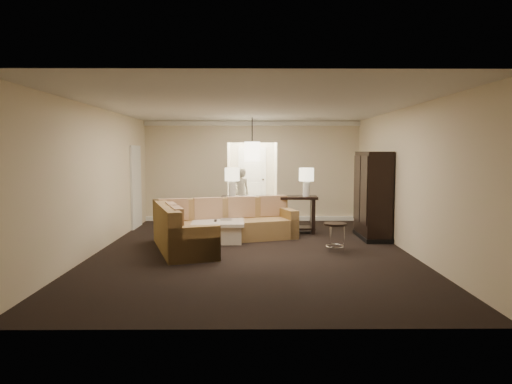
{
  "coord_description": "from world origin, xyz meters",
  "views": [
    {
      "loc": [
        0.01,
        -8.83,
        1.93
      ],
      "look_at": [
        0.08,
        1.2,
        1.05
      ],
      "focal_mm": 32.0,
      "sensor_mm": 36.0,
      "label": 1
    }
  ],
  "objects_px": {
    "sectional_sofa": "(214,227)",
    "armoire": "(372,197)",
    "console_table": "(269,211)",
    "person": "(241,191)",
    "coffee_table": "(218,230)",
    "drink_table": "(335,231)"
  },
  "relations": [
    {
      "from": "person",
      "to": "console_table",
      "type": "bearing_deg",
      "value": 84.81
    },
    {
      "from": "person",
      "to": "sectional_sofa",
      "type": "bearing_deg",
      "value": 59.53
    },
    {
      "from": "console_table",
      "to": "person",
      "type": "xyz_separation_m",
      "value": [
        -0.74,
        2.3,
        0.29
      ]
    },
    {
      "from": "console_table",
      "to": "drink_table",
      "type": "xyz_separation_m",
      "value": [
        1.21,
        -2.07,
        -0.13
      ]
    },
    {
      "from": "sectional_sofa",
      "to": "coffee_table",
      "type": "height_order",
      "value": "sectional_sofa"
    },
    {
      "from": "sectional_sofa",
      "to": "armoire",
      "type": "height_order",
      "value": "armoire"
    },
    {
      "from": "coffee_table",
      "to": "person",
      "type": "xyz_separation_m",
      "value": [
        0.41,
        3.3,
        0.59
      ]
    },
    {
      "from": "coffee_table",
      "to": "drink_table",
      "type": "xyz_separation_m",
      "value": [
        2.36,
        -1.07,
        0.17
      ]
    },
    {
      "from": "sectional_sofa",
      "to": "drink_table",
      "type": "distance_m",
      "value": 2.54
    },
    {
      "from": "console_table",
      "to": "person",
      "type": "relative_size",
      "value": 1.41
    },
    {
      "from": "sectional_sofa",
      "to": "coffee_table",
      "type": "distance_m",
      "value": 0.35
    },
    {
      "from": "coffee_table",
      "to": "armoire",
      "type": "distance_m",
      "value": 3.51
    },
    {
      "from": "sectional_sofa",
      "to": "drink_table",
      "type": "bearing_deg",
      "value": -35.36
    },
    {
      "from": "armoire",
      "to": "drink_table",
      "type": "height_order",
      "value": "armoire"
    },
    {
      "from": "armoire",
      "to": "drink_table",
      "type": "relative_size",
      "value": 3.5
    },
    {
      "from": "sectional_sofa",
      "to": "armoire",
      "type": "relative_size",
      "value": 1.67
    },
    {
      "from": "drink_table",
      "to": "person",
      "type": "distance_m",
      "value": 4.8
    },
    {
      "from": "sectional_sofa",
      "to": "drink_table",
      "type": "height_order",
      "value": "sectional_sofa"
    },
    {
      "from": "person",
      "to": "coffee_table",
      "type": "bearing_deg",
      "value": 59.96
    },
    {
      "from": "coffee_table",
      "to": "drink_table",
      "type": "distance_m",
      "value": 2.59
    },
    {
      "from": "drink_table",
      "to": "person",
      "type": "bearing_deg",
      "value": 114.06
    },
    {
      "from": "sectional_sofa",
      "to": "console_table",
      "type": "distance_m",
      "value": 1.8
    }
  ]
}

